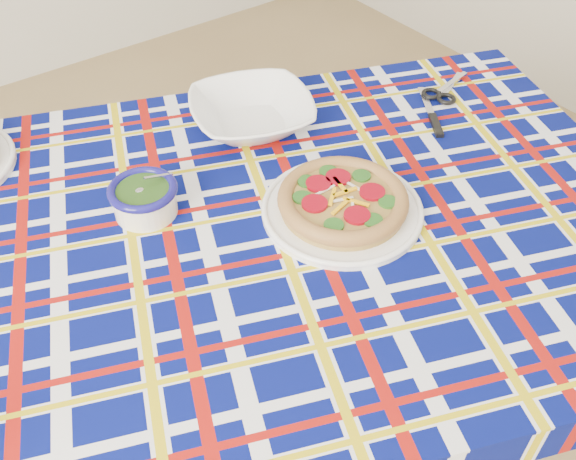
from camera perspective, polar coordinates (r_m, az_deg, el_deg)
dining_table at (r=1.11m, az=-4.05°, el=-2.68°), size 1.65×1.34×0.67m
tablecloth at (r=1.09m, az=-4.11°, el=-1.88°), size 1.68×1.38×0.09m
main_focaccia_plate at (r=1.08m, az=4.90°, el=2.63°), size 0.39×0.39×0.05m
pesto_bowl at (r=1.10m, az=-12.70°, el=2.92°), size 0.16×0.16×0.07m
serving_bowl at (r=1.28m, az=-3.23°, el=10.33°), size 0.31×0.31×0.06m
table_knife at (r=1.39m, az=12.23°, el=11.05°), size 0.12×0.17×0.01m
kitchen_scissors at (r=1.47m, az=14.39°, el=12.56°), size 0.18×0.13×0.01m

